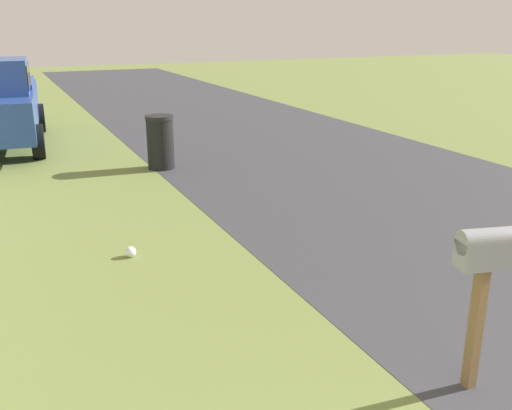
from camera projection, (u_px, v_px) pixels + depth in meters
The scene contains 4 objects.
road_asphalt at pixel (469, 225), 8.57m from camera, with size 60.00×6.78×0.01m, color #38383D.
mailbox at pixel (484, 264), 4.49m from camera, with size 0.30×0.47×1.41m.
trash_bin at pixel (160, 142), 11.71m from camera, with size 0.57×0.57×1.09m.
litter_bag_near_hydrant at pixel (131, 252), 7.43m from camera, with size 0.14×0.14×0.14m, color silver.
Camera 1 is at (-0.01, 1.97, 2.94)m, focal length 40.37 mm.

